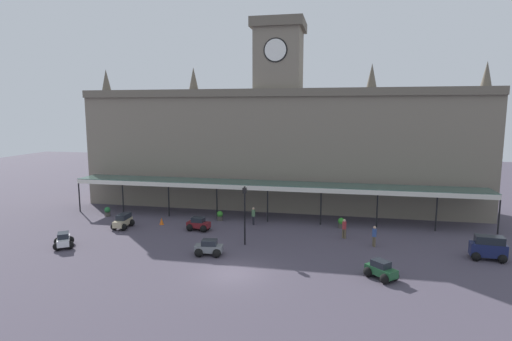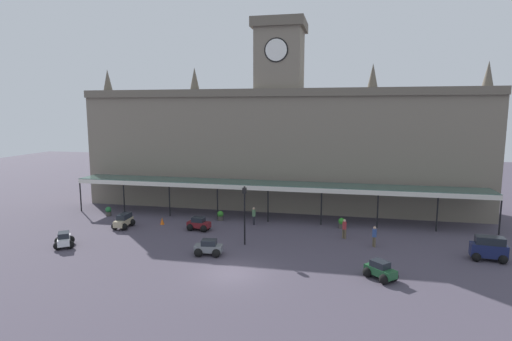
{
  "view_description": "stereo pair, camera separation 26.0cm",
  "coord_description": "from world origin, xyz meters",
  "px_view_note": "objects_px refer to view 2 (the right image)",
  "views": [
    {
      "loc": [
        6.76,
        -25.18,
        10.69
      ],
      "look_at": [
        0.0,
        7.56,
        5.83
      ],
      "focal_mm": 28.81,
      "sensor_mm": 36.0,
      "label": 1
    },
    {
      "loc": [
        7.02,
        -25.13,
        10.69
      ],
      "look_at": [
        0.0,
        7.56,
        5.83
      ],
      "focal_mm": 28.81,
      "sensor_mm": 36.0,
      "label": 2
    }
  ],
  "objects_px": {
    "car_white_sedan": "(64,240)",
    "car_grey_sedan": "(209,249)",
    "traffic_cone": "(162,221)",
    "pedestrian_beside_cars": "(344,228)",
    "car_green_sedan": "(380,271)",
    "pedestrian_near_entrance": "(254,215)",
    "car_navy_van": "(489,250)",
    "victorian_lamppost": "(245,208)",
    "planter_forecourt_centre": "(108,211)",
    "planter_near_kerb": "(342,223)",
    "car_beige_estate": "(124,222)",
    "planter_by_canopy": "(220,216)",
    "pedestrian_crossing_forecourt": "(374,236)",
    "car_maroon_sedan": "(199,225)"
  },
  "relations": [
    {
      "from": "planter_by_canopy",
      "to": "planter_near_kerb",
      "type": "xyz_separation_m",
      "value": [
        11.7,
        -0.23,
        0.0
      ]
    },
    {
      "from": "car_green_sedan",
      "to": "planter_by_canopy",
      "type": "height_order",
      "value": "car_green_sedan"
    },
    {
      "from": "car_navy_van",
      "to": "planter_near_kerb",
      "type": "height_order",
      "value": "car_navy_van"
    },
    {
      "from": "pedestrian_near_entrance",
      "to": "car_grey_sedan",
      "type": "bearing_deg",
      "value": -99.78
    },
    {
      "from": "car_navy_van",
      "to": "pedestrian_near_entrance",
      "type": "relative_size",
      "value": 1.48
    },
    {
      "from": "traffic_cone",
      "to": "pedestrian_beside_cars",
      "type": "bearing_deg",
      "value": -2.84
    },
    {
      "from": "planter_forecourt_centre",
      "to": "planter_near_kerb",
      "type": "height_order",
      "value": "same"
    },
    {
      "from": "car_maroon_sedan",
      "to": "traffic_cone",
      "type": "relative_size",
      "value": 3.16
    },
    {
      "from": "car_grey_sedan",
      "to": "planter_near_kerb",
      "type": "height_order",
      "value": "car_grey_sedan"
    },
    {
      "from": "pedestrian_crossing_forecourt",
      "to": "car_beige_estate",
      "type": "bearing_deg",
      "value": 178.05
    },
    {
      "from": "car_beige_estate",
      "to": "planter_near_kerb",
      "type": "bearing_deg",
      "value": 11.58
    },
    {
      "from": "car_beige_estate",
      "to": "car_maroon_sedan",
      "type": "distance_m",
      "value": 7.12
    },
    {
      "from": "car_green_sedan",
      "to": "car_maroon_sedan",
      "type": "relative_size",
      "value": 1.04
    },
    {
      "from": "car_green_sedan",
      "to": "planter_by_canopy",
      "type": "bearing_deg",
      "value": 141.06
    },
    {
      "from": "car_white_sedan",
      "to": "car_grey_sedan",
      "type": "xyz_separation_m",
      "value": [
        11.85,
        0.58,
        0.0
      ]
    },
    {
      "from": "car_beige_estate",
      "to": "car_grey_sedan",
      "type": "bearing_deg",
      "value": -27.93
    },
    {
      "from": "car_navy_van",
      "to": "pedestrian_beside_cars",
      "type": "relative_size",
      "value": 1.48
    },
    {
      "from": "victorian_lamppost",
      "to": "planter_forecourt_centre",
      "type": "distance_m",
      "value": 17.14
    },
    {
      "from": "planter_by_canopy",
      "to": "car_maroon_sedan",
      "type": "bearing_deg",
      "value": -104.57
    },
    {
      "from": "car_white_sedan",
      "to": "car_maroon_sedan",
      "type": "bearing_deg",
      "value": 36.47
    },
    {
      "from": "pedestrian_crossing_forecourt",
      "to": "victorian_lamppost",
      "type": "height_order",
      "value": "victorian_lamppost"
    },
    {
      "from": "car_green_sedan",
      "to": "traffic_cone",
      "type": "relative_size",
      "value": 3.3
    },
    {
      "from": "victorian_lamppost",
      "to": "traffic_cone",
      "type": "xyz_separation_m",
      "value": [
        -9.09,
        4.13,
        -2.65
      ]
    },
    {
      "from": "pedestrian_near_entrance",
      "to": "pedestrian_beside_cars",
      "type": "distance_m",
      "value": 8.79
    },
    {
      "from": "traffic_cone",
      "to": "planter_forecourt_centre",
      "type": "distance_m",
      "value": 7.03
    },
    {
      "from": "car_navy_van",
      "to": "pedestrian_beside_cars",
      "type": "distance_m",
      "value": 10.63
    },
    {
      "from": "car_green_sedan",
      "to": "pedestrian_crossing_forecourt",
      "type": "distance_m",
      "value": 6.47
    },
    {
      "from": "car_beige_estate",
      "to": "car_maroon_sedan",
      "type": "height_order",
      "value": "car_beige_estate"
    },
    {
      "from": "car_grey_sedan",
      "to": "pedestrian_beside_cars",
      "type": "height_order",
      "value": "pedestrian_beside_cars"
    },
    {
      "from": "car_beige_estate",
      "to": "car_green_sedan",
      "type": "relative_size",
      "value": 1.03
    },
    {
      "from": "victorian_lamppost",
      "to": "car_grey_sedan",
      "type": "bearing_deg",
      "value": -125.05
    },
    {
      "from": "pedestrian_crossing_forecourt",
      "to": "victorian_lamppost",
      "type": "relative_size",
      "value": 0.35
    },
    {
      "from": "car_grey_sedan",
      "to": "car_navy_van",
      "type": "bearing_deg",
      "value": 8.98
    },
    {
      "from": "car_maroon_sedan",
      "to": "victorian_lamppost",
      "type": "distance_m",
      "value": 6.38
    },
    {
      "from": "victorian_lamppost",
      "to": "traffic_cone",
      "type": "distance_m",
      "value": 10.33
    },
    {
      "from": "car_white_sedan",
      "to": "car_green_sedan",
      "type": "bearing_deg",
      "value": -3.14
    },
    {
      "from": "car_beige_estate",
      "to": "car_white_sedan",
      "type": "xyz_separation_m",
      "value": [
        -1.81,
        -5.9,
        -0.06
      ]
    },
    {
      "from": "car_grey_sedan",
      "to": "pedestrian_crossing_forecourt",
      "type": "height_order",
      "value": "pedestrian_crossing_forecourt"
    },
    {
      "from": "car_beige_estate",
      "to": "pedestrian_crossing_forecourt",
      "type": "relative_size",
      "value": 1.37
    },
    {
      "from": "car_white_sedan",
      "to": "car_green_sedan",
      "type": "xyz_separation_m",
      "value": [
        24.05,
        -1.32,
        0.0
      ]
    },
    {
      "from": "planter_forecourt_centre",
      "to": "planter_near_kerb",
      "type": "xyz_separation_m",
      "value": [
        23.49,
        0.45,
        0.0
      ]
    },
    {
      "from": "pedestrian_crossing_forecourt",
      "to": "planter_by_canopy",
      "type": "xyz_separation_m",
      "value": [
        -14.26,
        5.03,
        -0.42
      ]
    },
    {
      "from": "pedestrian_near_entrance",
      "to": "car_maroon_sedan",
      "type": "bearing_deg",
      "value": -147.7
    },
    {
      "from": "pedestrian_crossing_forecourt",
      "to": "pedestrian_beside_cars",
      "type": "xyz_separation_m",
      "value": [
        -2.33,
        1.67,
        0.0
      ]
    },
    {
      "from": "car_white_sedan",
      "to": "victorian_lamppost",
      "type": "bearing_deg",
      "value": 14.21
    },
    {
      "from": "planter_forecourt_centre",
      "to": "planter_by_canopy",
      "type": "relative_size",
      "value": 1.0
    },
    {
      "from": "pedestrian_crossing_forecourt",
      "to": "pedestrian_beside_cars",
      "type": "height_order",
      "value": "same"
    },
    {
      "from": "car_white_sedan",
      "to": "planter_by_canopy",
      "type": "relative_size",
      "value": 2.34
    },
    {
      "from": "pedestrian_crossing_forecourt",
      "to": "pedestrian_beside_cars",
      "type": "bearing_deg",
      "value": 144.33
    },
    {
      "from": "car_beige_estate",
      "to": "car_navy_van",
      "type": "xyz_separation_m",
      "value": [
        30.13,
        -2.15,
        0.24
      ]
    }
  ]
}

